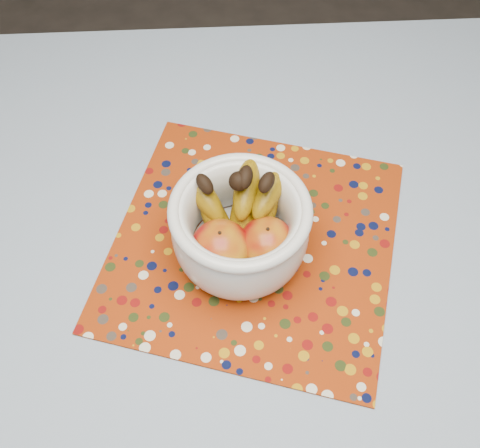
{
  "coord_description": "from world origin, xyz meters",
  "views": [
    {
      "loc": [
        -0.02,
        -0.36,
        1.51
      ],
      "look_at": [
        0.01,
        0.1,
        0.84
      ],
      "focal_mm": 42.0,
      "sensor_mm": 36.0,
      "label": 1
    }
  ],
  "objects": [
    {
      "name": "table",
      "position": [
        0.0,
        0.0,
        0.67
      ],
      "size": [
        1.2,
        1.2,
        0.75
      ],
      "color": "brown",
      "rests_on": "ground"
    },
    {
      "name": "tablecloth",
      "position": [
        0.0,
        0.0,
        0.76
      ],
      "size": [
        1.32,
        1.32,
        0.01
      ],
      "primitive_type": "cube",
      "color": "slate",
      "rests_on": "table"
    },
    {
      "name": "placemat",
      "position": [
        0.03,
        0.11,
        0.76
      ],
      "size": [
        0.54,
        0.54,
        0.0
      ],
      "primitive_type": "cube",
      "rotation": [
        0.0,
        0.0,
        -0.3
      ],
      "color": "maroon",
      "rests_on": "tablecloth"
    },
    {
      "name": "fruit_bowl",
      "position": [
        0.01,
        0.1,
        0.84
      ],
      "size": [
        0.23,
        0.21,
        0.16
      ],
      "color": "silver",
      "rests_on": "placemat"
    }
  ]
}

